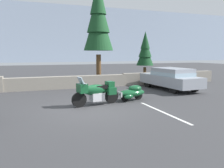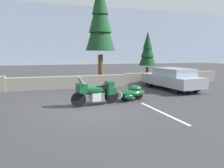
# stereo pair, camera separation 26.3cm
# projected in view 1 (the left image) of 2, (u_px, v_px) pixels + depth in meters

# --- Properties ---
(ground_plane) EXTENTS (80.00, 80.00, 0.00)m
(ground_plane) POSITION_uv_depth(u_px,v_px,m) (92.00, 109.00, 9.52)
(ground_plane) COLOR #38383A
(stone_guard_wall) EXTENTS (24.00, 0.61, 0.96)m
(stone_guard_wall) POSITION_uv_depth(u_px,v_px,m) (60.00, 82.00, 14.88)
(stone_guard_wall) COLOR gray
(stone_guard_wall) RESTS_ON ground
(distant_ridgeline) EXTENTS (240.00, 80.00, 16.00)m
(distant_ridgeline) POSITION_uv_depth(u_px,v_px,m) (36.00, 41.00, 97.95)
(distant_ridgeline) COLOR #99A8BF
(distant_ridgeline) RESTS_ON ground
(touring_motorcycle) EXTENTS (2.29, 1.01, 1.33)m
(touring_motorcycle) POSITION_uv_depth(u_px,v_px,m) (96.00, 92.00, 10.13)
(touring_motorcycle) COLOR black
(touring_motorcycle) RESTS_ON ground
(car_shaped_trailer) EXTENTS (2.23, 0.99, 0.76)m
(car_shaped_trailer) POSITION_uv_depth(u_px,v_px,m) (132.00, 92.00, 11.19)
(car_shaped_trailer) COLOR black
(car_shaped_trailer) RESTS_ON ground
(sedan_at_right_edge) EXTENTS (2.16, 4.63, 1.41)m
(sedan_at_right_edge) POSITION_uv_depth(u_px,v_px,m) (171.00, 78.00, 14.57)
(sedan_at_right_edge) COLOR black
(sedan_at_right_edge) RESTS_ON ground
(pine_tree_tall) EXTENTS (2.19, 2.19, 7.88)m
(pine_tree_tall) POSITION_uv_depth(u_px,v_px,m) (98.00, 18.00, 16.37)
(pine_tree_tall) COLOR brown
(pine_tree_tall) RESTS_ON ground
(pine_tree_secondary) EXTENTS (1.42, 1.42, 4.18)m
(pine_tree_secondary) POSITION_uv_depth(u_px,v_px,m) (145.00, 50.00, 18.66)
(pine_tree_secondary) COLOR brown
(pine_tree_secondary) RESTS_ON ground
(parking_stripe_marker) EXTENTS (0.12, 3.60, 0.01)m
(parking_stripe_marker) POSITION_uv_depth(u_px,v_px,m) (162.00, 112.00, 8.98)
(parking_stripe_marker) COLOR silver
(parking_stripe_marker) RESTS_ON ground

